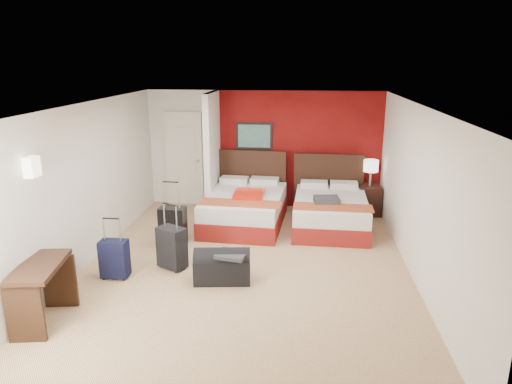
# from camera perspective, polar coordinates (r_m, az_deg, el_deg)

# --- Properties ---
(ground) EXTENTS (6.50, 6.50, 0.00)m
(ground) POSITION_cam_1_polar(r_m,az_deg,el_deg) (7.35, -1.18, -9.23)
(ground) COLOR #D8B285
(ground) RESTS_ON ground
(room_walls) EXTENTS (5.02, 6.52, 2.50)m
(room_walls) POSITION_cam_1_polar(r_m,az_deg,el_deg) (8.52, -9.53, 3.07)
(room_walls) COLOR silver
(room_walls) RESTS_ON ground
(red_accent_panel) EXTENTS (3.50, 0.04, 2.50)m
(red_accent_panel) POSITION_cam_1_polar(r_m,az_deg,el_deg) (10.01, 5.25, 5.11)
(red_accent_panel) COLOR maroon
(red_accent_panel) RESTS_ON ground
(partition_wall) EXTENTS (0.12, 1.20, 2.50)m
(partition_wall) POSITION_cam_1_polar(r_m,az_deg,el_deg) (9.57, -5.36, 4.60)
(partition_wall) COLOR silver
(partition_wall) RESTS_ON ground
(entry_door) EXTENTS (0.82, 0.06, 2.05)m
(entry_door) POSITION_cam_1_polar(r_m,az_deg,el_deg) (10.34, -8.81, 4.07)
(entry_door) COLOR silver
(entry_door) RESTS_ON ground
(bed_left) EXTENTS (1.58, 2.16, 0.62)m
(bed_left) POSITION_cam_1_polar(r_m,az_deg,el_deg) (9.07, -1.38, -2.13)
(bed_left) COLOR white
(bed_left) RESTS_ON ground
(bed_right) EXTENTS (1.44, 2.01, 0.59)m
(bed_right) POSITION_cam_1_polar(r_m,az_deg,el_deg) (9.01, 9.09, -2.56)
(bed_right) COLOR white
(bed_right) RESTS_ON ground
(red_suitcase_open) EXTENTS (0.55, 0.75, 0.09)m
(red_suitcase_open) POSITION_cam_1_polar(r_m,az_deg,el_deg) (8.85, -0.83, -0.16)
(red_suitcase_open) COLOR red
(red_suitcase_open) RESTS_ON bed_left
(jacket_bundle) EXTENTS (0.49, 0.41, 0.11)m
(jacket_bundle) POSITION_cam_1_polar(r_m,az_deg,el_deg) (8.61, 8.64, -0.98)
(jacket_bundle) COLOR #3B3C40
(jacket_bundle) RESTS_ON bed_right
(nightstand) EXTENTS (0.49, 0.49, 0.62)m
(nightstand) POSITION_cam_1_polar(r_m,az_deg,el_deg) (9.93, 13.63, -0.95)
(nightstand) COLOR black
(nightstand) RESTS_ON ground
(table_lamp) EXTENTS (0.30, 0.30, 0.53)m
(table_lamp) POSITION_cam_1_polar(r_m,az_deg,el_deg) (9.78, 13.85, 2.29)
(table_lamp) COLOR white
(table_lamp) RESTS_ON nightstand
(suitcase_black) EXTENTS (0.45, 0.30, 0.66)m
(suitcase_black) POSITION_cam_1_polar(r_m,az_deg,el_deg) (8.17, -10.13, -4.31)
(suitcase_black) COLOR black
(suitcase_black) RESTS_ON ground
(suitcase_charcoal) EXTENTS (0.50, 0.44, 0.63)m
(suitcase_charcoal) POSITION_cam_1_polar(r_m,az_deg,el_deg) (7.32, -10.26, -6.89)
(suitcase_charcoal) COLOR black
(suitcase_charcoal) RESTS_ON ground
(suitcase_navy) EXTENTS (0.40, 0.25, 0.55)m
(suitcase_navy) POSITION_cam_1_polar(r_m,az_deg,el_deg) (7.23, -16.93, -8.00)
(suitcase_navy) COLOR black
(suitcase_navy) RESTS_ON ground
(duffel_bag) EXTENTS (0.86, 0.52, 0.41)m
(duffel_bag) POSITION_cam_1_polar(r_m,az_deg,el_deg) (6.88, -4.15, -9.22)
(duffel_bag) COLOR black
(duffel_bag) RESTS_ON ground
(jacket_draped) EXTENTS (0.49, 0.44, 0.06)m
(jacket_draped) POSITION_cam_1_polar(r_m,az_deg,el_deg) (6.72, -2.99, -7.67)
(jacket_draped) COLOR #343539
(jacket_draped) RESTS_ON duffel_bag
(desk) EXTENTS (0.61, 1.00, 0.79)m
(desk) POSITION_cam_1_polar(r_m,az_deg,el_deg) (6.32, -24.64, -11.28)
(desk) COLOR #321C10
(desk) RESTS_ON ground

